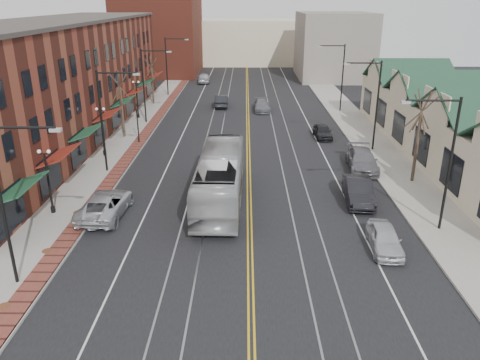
{
  "coord_description": "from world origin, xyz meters",
  "views": [
    {
      "loc": [
        -0.3,
        -19.51,
        13.14
      ],
      "look_at": [
        -0.63,
        9.18,
        2.0
      ],
      "focal_mm": 35.0,
      "sensor_mm": 36.0,
      "label": 1
    }
  ],
  "objects_px": {
    "parked_suv": "(105,205)",
    "parked_car_a": "(385,239)",
    "parked_car_b": "(358,191)",
    "transit_bus": "(220,178)",
    "parked_car_c": "(362,160)",
    "parked_car_d": "(323,131)"
  },
  "relations": [
    {
      "from": "parked_suv",
      "to": "parked_car_c",
      "type": "xyz_separation_m",
      "value": [
        18.6,
        9.01,
        0.02
      ]
    },
    {
      "from": "parked_car_b",
      "to": "parked_car_c",
      "type": "xyz_separation_m",
      "value": [
        1.8,
        6.59,
        -0.02
      ]
    },
    {
      "from": "transit_bus",
      "to": "parked_car_c",
      "type": "bearing_deg",
      "value": -148.93
    },
    {
      "from": "parked_suv",
      "to": "parked_car_c",
      "type": "distance_m",
      "value": 20.67
    },
    {
      "from": "parked_car_b",
      "to": "parked_car_c",
      "type": "height_order",
      "value": "parked_car_b"
    },
    {
      "from": "parked_car_c",
      "to": "parked_car_b",
      "type": "bearing_deg",
      "value": -100.35
    },
    {
      "from": "parked_car_b",
      "to": "parked_car_d",
      "type": "xyz_separation_m",
      "value": [
        0.01,
        15.97,
        -0.14
      ]
    },
    {
      "from": "parked_car_a",
      "to": "parked_car_c",
      "type": "distance_m",
      "value": 13.35
    },
    {
      "from": "parked_car_b",
      "to": "parked_car_d",
      "type": "bearing_deg",
      "value": 94.1
    },
    {
      "from": "parked_suv",
      "to": "parked_car_a",
      "type": "relative_size",
      "value": 1.39
    },
    {
      "from": "parked_car_a",
      "to": "parked_car_b",
      "type": "xyz_separation_m",
      "value": [
        0.0,
        6.63,
        0.13
      ]
    },
    {
      "from": "transit_bus",
      "to": "parked_car_b",
      "type": "relative_size",
      "value": 2.48
    },
    {
      "from": "parked_car_b",
      "to": "transit_bus",
      "type": "bearing_deg",
      "value": -176.35
    },
    {
      "from": "parked_suv",
      "to": "parked_car_b",
      "type": "bearing_deg",
      "value": -169.41
    },
    {
      "from": "parked_car_c",
      "to": "parked_car_a",
      "type": "bearing_deg",
      "value": -92.83
    },
    {
      "from": "parked_car_b",
      "to": "parked_car_c",
      "type": "bearing_deg",
      "value": 78.86
    },
    {
      "from": "transit_bus",
      "to": "parked_car_c",
      "type": "xyz_separation_m",
      "value": [
        11.3,
        6.51,
        -0.91
      ]
    },
    {
      "from": "transit_bus",
      "to": "parked_car_b",
      "type": "xyz_separation_m",
      "value": [
        9.5,
        -0.08,
        -0.89
      ]
    },
    {
      "from": "parked_car_a",
      "to": "transit_bus",
      "type": "bearing_deg",
      "value": 148.35
    },
    {
      "from": "parked_car_c",
      "to": "parked_suv",
      "type": "bearing_deg",
      "value": -149.22
    },
    {
      "from": "transit_bus",
      "to": "parked_car_a",
      "type": "relative_size",
      "value": 3.06
    },
    {
      "from": "transit_bus",
      "to": "parked_car_a",
      "type": "height_order",
      "value": "transit_bus"
    }
  ]
}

